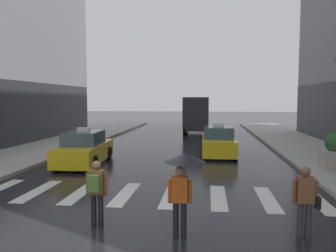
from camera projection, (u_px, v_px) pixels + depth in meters
name	position (u px, v px, depth m)	size (l,w,h in m)	color
ground_plane	(125.00, 230.00, 7.96)	(160.00, 160.00, 0.00)	black
crosswalk_markings	(148.00, 195.00, 10.93)	(11.30, 2.80, 0.01)	silver
taxi_lead	(84.00, 149.00, 16.10)	(2.12, 4.63, 1.80)	yellow
taxi_second	(218.00, 142.00, 18.80)	(1.97, 4.56, 1.80)	yellow
box_truck	(196.00, 113.00, 31.12)	(2.42, 7.59, 3.35)	#2D2D2D
pedestrian_with_umbrella	(183.00, 172.00, 7.45)	(0.96, 0.96, 1.94)	black
pedestrian_with_backpack	(96.00, 188.00, 8.11)	(0.55, 0.43, 1.65)	black
pedestrian_with_handbag	(305.00, 198.00, 7.46)	(0.60, 0.24, 1.65)	#333338
planter_near_corner	(335.00, 153.00, 14.21)	(1.10, 1.10, 1.60)	#A8A399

